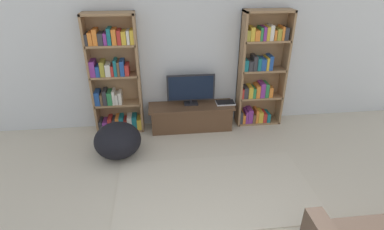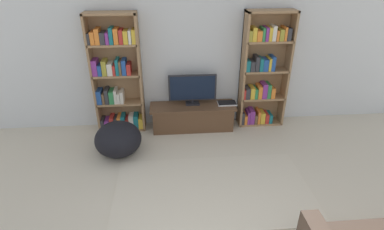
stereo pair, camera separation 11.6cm
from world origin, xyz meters
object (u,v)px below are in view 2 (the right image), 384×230
(bookshelf_right, at_px, (262,73))
(tv_stand, at_px, (193,117))
(beanbag_ottoman, at_px, (118,139))
(laptop, at_px, (227,103))
(television, at_px, (192,89))
(bookshelf_left, at_px, (117,77))

(bookshelf_right, distance_m, tv_stand, 1.44)
(beanbag_ottoman, bearing_deg, tv_stand, 30.54)
(bookshelf_right, xyz_separation_m, tv_stand, (-1.22, -0.11, -0.75))
(tv_stand, height_order, laptop, laptop)
(bookshelf_right, relative_size, beanbag_ottoman, 2.84)
(tv_stand, relative_size, television, 1.81)
(bookshelf_right, bearing_deg, television, -177.43)
(bookshelf_right, height_order, laptop, bookshelf_right)
(bookshelf_right, bearing_deg, laptop, -171.08)
(television, relative_size, beanbag_ottoman, 1.16)
(tv_stand, height_order, beanbag_ottoman, beanbag_ottoman)
(tv_stand, xyz_separation_m, beanbag_ottoman, (-1.21, -0.72, 0.04))
(bookshelf_right, distance_m, beanbag_ottoman, 2.67)
(tv_stand, xyz_separation_m, laptop, (0.61, 0.02, 0.24))
(bookshelf_right, xyz_separation_m, laptop, (-0.62, -0.10, -0.51))
(bookshelf_right, relative_size, tv_stand, 1.35)
(bookshelf_right, relative_size, television, 2.44)
(beanbag_ottoman, bearing_deg, television, 32.52)
(bookshelf_right, xyz_separation_m, beanbag_ottoman, (-2.44, -0.83, -0.71))
(bookshelf_left, xyz_separation_m, beanbag_ottoman, (0.06, -0.83, -0.70))
(television, bearing_deg, beanbag_ottoman, -147.48)
(tv_stand, distance_m, beanbag_ottoman, 1.41)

